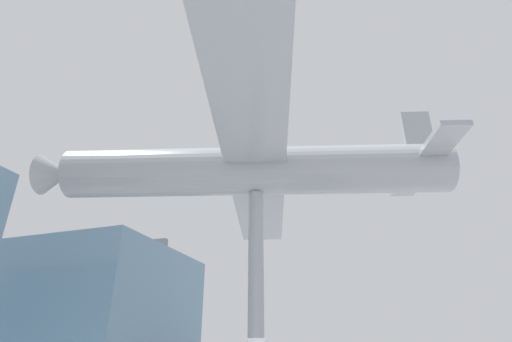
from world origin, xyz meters
TOP-DOWN VIEW (x-y plane):
  - glass_pavilion_right at (8.00, 15.41)m, footprint 9.70×14.65m
  - support_pylon_central at (0.00, 0.00)m, footprint 0.54×0.54m
  - suspended_airplane at (-0.06, 0.21)m, footprint 18.42×15.85m

SIDE VIEW (x-z plane):
  - support_pylon_central at x=0.00m, z-range 0.00..7.48m
  - glass_pavilion_right at x=8.00m, z-range -0.29..8.36m
  - suspended_airplane at x=-0.06m, z-range 6.72..10.10m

